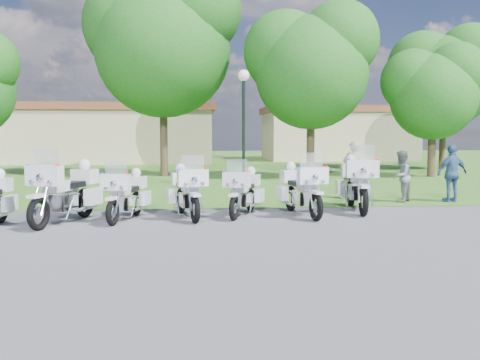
{
  "coord_description": "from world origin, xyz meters",
  "views": [
    {
      "loc": [
        -0.04,
        -11.47,
        2.06
      ],
      "look_at": [
        1.0,
        1.2,
        0.95
      ],
      "focal_mm": 40.0,
      "sensor_mm": 36.0,
      "label": 1
    }
  ],
  "objects": [
    {
      "name": "motorcycle_6",
      "position": [
        2.58,
        1.77,
        0.67
      ],
      "size": [
        1.05,
        2.38,
        1.61
      ],
      "rotation": [
        0.0,
        0.0,
        3.32
      ],
      "color": "black",
      "rests_on": "ground"
    },
    {
      "name": "grass_lawn",
      "position": [
        0.0,
        27.0,
        0.0
      ],
      "size": [
        100.0,
        48.0,
        0.01
      ],
      "primitive_type": "cube",
      "color": "#315E1D",
      "rests_on": "ground"
    },
    {
      "name": "bystander_a",
      "position": [
        4.88,
        4.92,
        0.9
      ],
      "size": [
        0.74,
        0.57,
        1.81
      ],
      "primitive_type": "imported",
      "rotation": [
        0.0,
        0.0,
        2.92
      ],
      "color": "tan",
      "rests_on": "ground"
    },
    {
      "name": "bystander_b",
      "position": [
        6.07,
        4.01,
        0.77
      ],
      "size": [
        0.94,
        0.95,
        1.55
      ],
      "primitive_type": "imported",
      "rotation": [
        0.0,
        0.0,
        -2.31
      ],
      "color": "slate",
      "rests_on": "ground"
    },
    {
      "name": "bystander_c",
      "position": [
        7.61,
        3.92,
        0.86
      ],
      "size": [
        1.07,
        0.62,
        1.72
      ],
      "primitive_type": "imported",
      "rotation": [
        0.0,
        0.0,
        3.35
      ],
      "color": "#395F8B",
      "rests_on": "ground"
    },
    {
      "name": "tree_3",
      "position": [
        11.03,
        13.02,
        4.15
      ],
      "size": [
        4.71,
        4.02,
        6.28
      ],
      "color": "#38281C",
      "rests_on": "ground"
    },
    {
      "name": "motorcycle_5",
      "position": [
        1.16,
        1.86,
        0.61
      ],
      "size": [
        1.18,
        2.06,
        1.45
      ],
      "rotation": [
        0.0,
        0.0,
        2.79
      ],
      "color": "black",
      "rests_on": "ground"
    },
    {
      "name": "tree_4",
      "position": [
        14.05,
        18.31,
        5.45
      ],
      "size": [
        6.18,
        5.27,
        8.23
      ],
      "color": "#38281C",
      "rests_on": "ground"
    },
    {
      "name": "tree_1",
      "position": [
        -1.64,
        14.44,
        6.62
      ],
      "size": [
        7.5,
        6.4,
        10.0
      ],
      "color": "#38281C",
      "rests_on": "ground"
    },
    {
      "name": "motorcycle_4",
      "position": [
        -0.29,
        1.64,
        0.66
      ],
      "size": [
        1.09,
        2.3,
        1.57
      ],
      "rotation": [
        0.0,
        0.0,
        3.36
      ],
      "color": "black",
      "rests_on": "ground"
    },
    {
      "name": "building_west",
      "position": [
        -6.0,
        28.0,
        2.07
      ],
      "size": [
        14.56,
        8.32,
        4.1
      ],
      "color": "tan",
      "rests_on": "ground"
    },
    {
      "name": "ground",
      "position": [
        0.0,
        0.0,
        0.0
      ],
      "size": [
        100.0,
        100.0,
        0.0
      ],
      "primitive_type": "plane",
      "color": "#58585D",
      "rests_on": "ground"
    },
    {
      "name": "lamp_post",
      "position": [
        1.79,
        9.16,
        3.36
      ],
      "size": [
        0.44,
        0.44,
        4.49
      ],
      "color": "black",
      "rests_on": "ground"
    },
    {
      "name": "motorcycle_7",
      "position": [
        4.23,
        2.51,
        0.74
      ],
      "size": [
        1.06,
        2.64,
        1.78
      ],
      "rotation": [
        0.0,
        0.0,
        3.02
      ],
      "color": "black",
      "rests_on": "ground"
    },
    {
      "name": "building_east",
      "position": [
        11.0,
        30.0,
        2.07
      ],
      "size": [
        11.44,
        7.28,
        4.1
      ],
      "color": "tan",
      "rests_on": "ground"
    },
    {
      "name": "motorcycle_2",
      "position": [
        -3.04,
        1.09,
        0.73
      ],
      "size": [
        1.39,
        2.52,
        1.76
      ],
      "rotation": [
        0.0,
        0.0,
        2.81
      ],
      "color": "black",
      "rests_on": "ground"
    },
    {
      "name": "tree_2",
      "position": [
        5.11,
        12.61,
        5.27
      ],
      "size": [
        5.98,
        5.1,
        7.97
      ],
      "color": "#38281C",
      "rests_on": "ground"
    },
    {
      "name": "motorcycle_3",
      "position": [
        -1.7,
        1.4,
        0.61
      ],
      "size": [
        1.03,
        2.14,
        1.46
      ],
      "rotation": [
        0.0,
        0.0,
        2.91
      ],
      "color": "black",
      "rests_on": "ground"
    }
  ]
}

